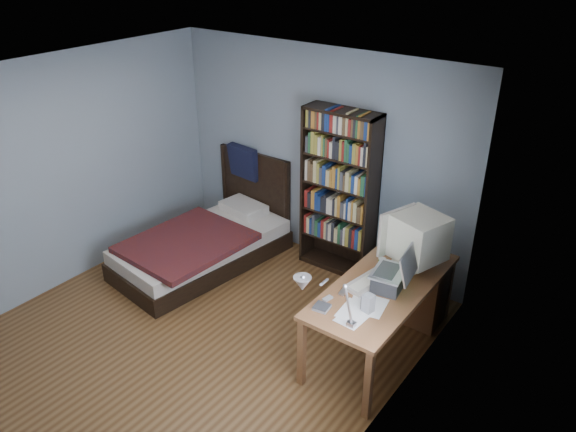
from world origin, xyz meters
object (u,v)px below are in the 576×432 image
Objects in this scene: crt_monitor at (416,237)px; laptop at (391,278)px; bookshelf at (339,193)px; bed at (207,242)px; soda_can at (382,265)px; desk_lamp at (311,288)px; desk at (404,288)px; keyboard at (368,282)px; speaker at (368,303)px.

laptop is at bearing -89.07° from crt_monitor.
laptop is at bearing -41.40° from bookshelf.
soda_can is at bearing -0.01° from bed.
laptop is 0.65× the size of desk_lamp.
laptop is at bearing -81.54° from desk.
keyboard is at bearing -89.08° from soda_can.
bed reaches higher than keyboard.
desk_lamp is 1.43× the size of keyboard.
bed is (-2.49, 0.23, -0.59)m from laptop.
laptop is 0.32m from soda_can.
desk_lamp is 0.31× the size of bed.
bed is (-2.49, -0.26, -0.78)m from crt_monitor.
soda_can reaches higher than keyboard.
bookshelf reaches higher than crt_monitor.
bed is (-2.42, -0.29, -0.17)m from desk.
speaker is (0.01, -0.90, -0.22)m from crt_monitor.
desk is 0.91× the size of bookshelf.
desk_lamp is at bearing -94.73° from crt_monitor.
bed is (-2.29, 0.00, -0.54)m from soda_can.
speaker is 1.87m from bookshelf.
bookshelf is (-1.18, 1.04, 0.11)m from laptop.
laptop is at bearing 82.63° from desk_lamp.
laptop is 2.63× the size of speaker.
bookshelf reaches higher than desk_lamp.
crt_monitor reaches higher than keyboard.
crt_monitor is at bearing 90.93° from laptop.
desk_lamp reaches higher than laptop.
bookshelf reaches higher than soda_can.
desk is 2.96× the size of crt_monitor.
speaker reaches higher than keyboard.
speaker is (0.20, -0.37, 0.07)m from keyboard.
keyboard is (-0.12, -0.56, 0.33)m from desk.
crt_monitor is 1.29m from bookshelf.
keyboard is at bearing 93.60° from desk_lamp.
crt_monitor is 0.93m from speaker.
crt_monitor is 4.70× the size of soda_can.
soda_can is (-0.00, 0.27, 0.05)m from keyboard.
bookshelf is (-0.98, 1.07, 0.21)m from keyboard.
soda_can is (-0.07, 1.29, -0.48)m from desk_lamp.
desk is 0.61m from crt_monitor.
desk_lamp reaches higher than desk.
bed is at bearing -173.05° from desk.
speaker is at bearing -50.63° from bookshelf.
desk_lamp is 4.04× the size of speaker.
keyboard is 0.22× the size of bed.
bookshelf is (-1.10, 0.51, 0.54)m from desk.
bed is at bearing 174.12° from speaker.
laptop reaches higher than bed.
crt_monitor is 2.62m from bed.
crt_monitor is 0.31× the size of bookshelf.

